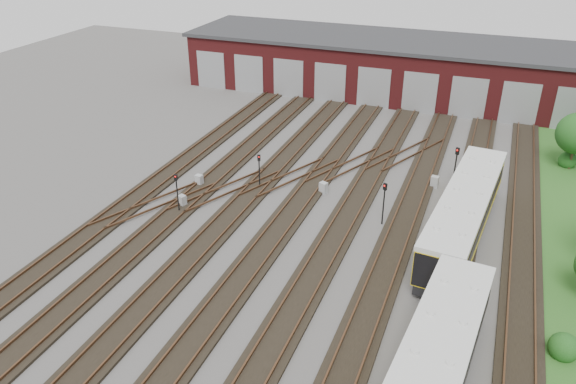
% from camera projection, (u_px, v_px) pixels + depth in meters
% --- Properties ---
extents(ground, '(120.00, 120.00, 0.00)m').
position_uv_depth(ground, '(272.00, 286.00, 33.69)').
color(ground, '#42403D').
rests_on(ground, ground).
extents(track_network, '(30.40, 70.00, 0.33)m').
position_uv_depth(track_network, '(273.00, 279.00, 34.18)').
color(track_network, black).
rests_on(track_network, ground).
extents(maintenance_shed, '(51.00, 12.50, 6.35)m').
position_uv_depth(maintenance_shed, '(403.00, 67.00, 65.20)').
color(maintenance_shed, '#591617').
rests_on(maintenance_shed, ground).
extents(signal_mast_0, '(0.26, 0.25, 3.12)m').
position_uv_depth(signal_mast_0, '(177.00, 188.00, 40.69)').
color(signal_mast_0, black).
rests_on(signal_mast_0, ground).
extents(signal_mast_1, '(0.28, 0.27, 2.85)m').
position_uv_depth(signal_mast_1, '(259.00, 167.00, 44.32)').
color(signal_mast_1, black).
rests_on(signal_mast_1, ground).
extents(signal_mast_2, '(0.29, 0.28, 3.26)m').
position_uv_depth(signal_mast_2, '(384.00, 198.00, 39.14)').
color(signal_mast_2, black).
rests_on(signal_mast_2, ground).
extents(signal_mast_3, '(0.32, 0.30, 3.25)m').
position_uv_depth(signal_mast_3, '(456.00, 161.00, 44.63)').
color(signal_mast_3, black).
rests_on(signal_mast_3, ground).
extents(relay_cabinet_0, '(0.67, 0.62, 0.92)m').
position_uv_depth(relay_cabinet_0, '(182.00, 201.00, 42.20)').
color(relay_cabinet_0, '#A0A2A5').
rests_on(relay_cabinet_0, ground).
extents(relay_cabinet_1, '(0.62, 0.55, 0.92)m').
position_uv_depth(relay_cabinet_1, '(199.00, 180.00, 45.26)').
color(relay_cabinet_1, '#A0A2A5').
rests_on(relay_cabinet_1, ground).
extents(relay_cabinet_2, '(0.70, 0.65, 0.95)m').
position_uv_depth(relay_cabinet_2, '(323.00, 188.00, 44.04)').
color(relay_cabinet_2, '#A0A2A5').
rests_on(relay_cabinet_2, ground).
extents(relay_cabinet_3, '(0.63, 0.55, 0.98)m').
position_uv_depth(relay_cabinet_3, '(435.00, 182.00, 44.94)').
color(relay_cabinet_3, '#A0A2A5').
rests_on(relay_cabinet_3, ground).
extents(relay_cabinet_4, '(0.55, 0.46, 0.89)m').
position_uv_depth(relay_cabinet_4, '(448.00, 249.00, 36.42)').
color(relay_cabinet_4, '#A0A2A5').
rests_on(relay_cabinet_4, ground).
extents(bush_0, '(1.54, 1.54, 1.54)m').
position_uv_depth(bush_0, '(565.00, 344.00, 28.27)').
color(bush_0, '#164012').
rests_on(bush_0, ground).
extents(bush_1, '(1.55, 1.55, 1.55)m').
position_uv_depth(bush_1, '(568.00, 158.00, 48.34)').
color(bush_1, '#164012').
rests_on(bush_1, ground).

